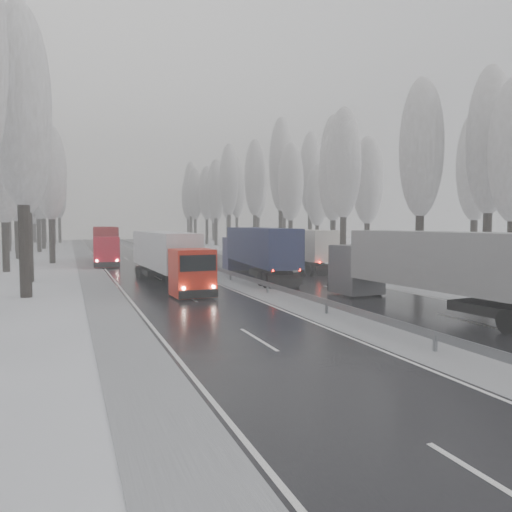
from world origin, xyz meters
TOP-DOWN VIEW (x-y plane):
  - ground at (0.00, 0.00)m, footprint 260.00×260.00m
  - carriageway_right at (5.25, 30.00)m, footprint 7.50×200.00m
  - carriageway_left at (-5.25, 30.00)m, footprint 7.50×200.00m
  - median_slush at (0.00, 30.00)m, footprint 3.00×200.00m
  - shoulder_right at (10.20, 30.00)m, footprint 2.40×200.00m
  - shoulder_left at (-10.20, 30.00)m, footprint 2.40×200.00m
  - median_guardrail at (0.00, 29.99)m, footprint 0.12×200.00m
  - tree_15 at (19.28, 12.71)m, footprint 3.60×3.60m
  - tree_16 at (15.04, 15.67)m, footprint 3.60×3.60m
  - tree_17 at (24.68, 19.67)m, footprint 3.60×3.60m
  - tree_18 at (14.51, 27.03)m, footprint 3.60×3.60m
  - tree_19 at (20.02, 31.03)m, footprint 3.60×3.60m
  - tree_20 at (17.90, 35.17)m, footprint 3.60×3.60m
  - tree_21 at (20.12, 39.17)m, footprint 3.60×3.60m
  - tree_22 at (17.02, 45.60)m, footprint 3.60×3.60m
  - tree_23 at (23.31, 49.60)m, footprint 3.60×3.60m
  - tree_24 at (17.90, 51.02)m, footprint 3.60×3.60m
  - tree_25 at (24.81, 55.02)m, footprint 3.60×3.60m
  - tree_26 at (17.56, 61.27)m, footprint 3.60×3.60m
  - tree_27 at (24.72, 65.27)m, footprint 3.60×3.60m
  - tree_28 at (16.34, 71.95)m, footprint 3.60×3.60m
  - tree_29 at (23.71, 75.95)m, footprint 3.60×3.60m
  - tree_30 at (16.56, 81.70)m, footprint 3.60×3.60m
  - tree_31 at (22.48, 85.70)m, footprint 3.60×3.60m
  - tree_32 at (16.63, 89.21)m, footprint 3.60×3.60m
  - tree_33 at (19.77, 93.21)m, footprint 3.60×3.60m
  - tree_34 at (15.73, 96.32)m, footprint 3.60×3.60m
  - tree_35 at (24.94, 100.32)m, footprint 3.60×3.60m
  - tree_36 at (17.04, 106.16)m, footprint 3.60×3.60m
  - tree_37 at (24.02, 110.16)m, footprint 3.60×3.60m
  - tree_38 at (18.73, 116.73)m, footprint 3.60×3.60m
  - tree_39 at (21.55, 120.73)m, footprint 3.60×3.60m
  - tree_56 at (-14.71, 15.70)m, footprint 3.60×3.60m
  - tree_58 at (-15.13, 24.57)m, footprint 3.60×3.60m
  - tree_60 at (-17.75, 34.20)m, footprint 3.60×3.60m
  - tree_62 at (-13.94, 43.73)m, footprint 3.60×3.60m
  - tree_64 at (-18.26, 52.71)m, footprint 3.60×3.60m
  - tree_65 at (-20.05, 56.71)m, footprint 3.60×3.60m
  - tree_66 at (-18.16, 62.35)m, footprint 3.60×3.60m
  - tree_67 at (-19.54, 66.35)m, footprint 3.60×3.60m
  - tree_68 at (-16.58, 69.11)m, footprint 3.60×3.60m
  - tree_69 at (-21.42, 73.11)m, footprint 3.60×3.60m
  - tree_70 at (-16.33, 79.19)m, footprint 3.60×3.60m
  - tree_71 at (-21.09, 83.19)m, footprint 3.60×3.60m
  - tree_72 at (-18.93, 88.54)m, footprint 3.60×3.60m
  - tree_73 at (-21.82, 92.54)m, footprint 3.60×3.60m
  - tree_74 at (-15.07, 99.33)m, footprint 3.60×3.60m
  - tree_75 at (-24.20, 103.33)m, footprint 3.60×3.60m
  - tree_76 at (-14.05, 108.72)m, footprint 3.60×3.60m
  - tree_77 at (-19.66, 112.72)m, footprint 3.60×3.60m
  - tree_78 at (-17.56, 115.31)m, footprint 3.60×3.60m
  - tree_79 at (-20.33, 119.31)m, footprint 3.60×3.60m
  - truck_grey_tarp at (5.51, 2.52)m, footprint 3.80×16.42m
  - truck_blue_box at (2.58, 20.84)m, footprint 4.08×16.63m
  - truck_cream_box at (8.05, 26.90)m, footprint 3.46×15.71m
  - box_truck_distant at (5.68, 87.59)m, footprint 2.80×7.46m
  - truck_red_white at (-5.40, 18.41)m, footprint 3.10×15.45m
  - truck_red_red at (-8.20, 41.77)m, footprint 3.39×16.41m

SIDE VIEW (x-z plane):
  - ground at x=0.00m, z-range 0.00..0.00m
  - carriageway_right at x=5.25m, z-range 0.00..0.03m
  - carriageway_left at x=-5.25m, z-range 0.00..0.03m
  - median_slush at x=0.00m, z-range 0.00..0.04m
  - shoulder_right at x=10.20m, z-range 0.00..0.04m
  - shoulder_left at x=-10.20m, z-range 0.00..0.04m
  - median_guardrail at x=0.00m, z-range 0.22..0.98m
  - box_truck_distant at x=5.68m, z-range 0.03..2.75m
  - truck_red_white at x=-5.40m, z-range 0.33..4.27m
  - truck_cream_box at x=8.05m, z-range 0.33..4.34m
  - truck_grey_tarp at x=5.51m, z-range 0.35..4.53m
  - truck_red_red at x=-8.20m, z-range 0.35..4.53m
  - truck_blue_box at x=2.58m, z-range 0.35..4.58m
  - tree_23 at x=23.31m, z-range 1.99..15.54m
  - tree_77 at x=-19.66m, z-range 2.10..16.42m
  - tree_33 at x=19.77m, z-range 2.10..16.42m
  - tree_19 at x=20.02m, z-range 2.13..16.70m
  - tree_60 at x=-17.75m, z-range 2.17..17.01m
  - tree_72 at x=-18.93m, z-range 2.21..17.31m
  - tree_66 at x=-18.16m, z-range 2.22..17.45m
  - tree_64 at x=-18.26m, z-range 2.25..17.67m
  - tree_17 at x=24.68m, z-range 2.27..17.80m
  - tree_20 at x=17.90m, z-range 2.29..18.00m
  - tree_22 at x=17.02m, z-range 2.31..18.17m
  - tree_62 at x=-13.94m, z-range 2.34..18.38m
  - tree_39 at x=21.55m, z-range 2.36..18.54m
  - tree_37 at x=24.02m, z-range 2.38..18.75m
  - tree_16 at x=15.04m, z-range 2.40..18.93m
  - tree_18 at x=14.51m, z-range 2.41..18.99m
  - tree_68 at x=-16.58m, z-range 2.42..19.07m
  - tree_79 at x=-20.33m, z-range 2.48..19.54m
  - tree_70 at x=-16.33m, z-range 2.48..19.57m
  - tree_67 at x=-19.54m, z-range 2.48..19.58m
  - tree_15 at x=19.28m, z-range 2.49..19.62m
  - tree_58 at x=-15.13m, z-range 2.50..19.71m
  - tree_73 at x=-21.82m, z-range 2.50..19.72m
  - tree_32 at x=16.63m, z-range 2.51..19.85m
  - tree_27 at x=24.72m, z-range 2.55..20.17m
  - tree_34 at x=15.73m, z-range 2.55..20.19m
  - tree_30 at x=16.56m, z-range 2.59..20.45m
  - tree_38 at x=18.73m, z-range 2.60..20.58m
  - tree_29 at x=23.71m, z-range 2.62..20.73m
  - tree_56 at x=-14.71m, z-range 2.62..20.75m
  - tree_35 at x=24.94m, z-range 2.64..20.89m
  - tree_76 at x=-14.05m, z-range 2.68..21.23m
  - tree_31 at x=22.48m, z-range 2.68..21.26m
  - tree_75 at x=-24.20m, z-range 2.69..21.29m
  - tree_21 at x=20.12m, z-range 2.69..21.31m
  - tree_26 at x=17.56m, z-range 2.71..21.49m
  - tree_69 at x=-21.42m, z-range 2.79..22.13m
  - tree_25 at x=24.81m, z-range 2.80..22.24m
  - tree_65 at x=-20.05m, z-range 2.81..22.29m
  - tree_78 at x=-17.56m, z-range 2.81..22.37m
  - tree_71 at x=-21.09m, z-range 2.82..22.43m
  - tree_28 at x=16.34m, z-range 2.82..22.45m
  - tree_74 at x=-15.07m, z-range 2.83..22.52m
  - tree_36 at x=17.04m, z-range 2.91..23.13m
  - tree_24 at x=17.90m, z-range 2.94..23.43m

